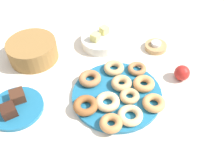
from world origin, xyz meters
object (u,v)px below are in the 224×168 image
at_px(candle_holder, 156,47).
at_px(donut_9, 154,103).
at_px(melon_chunk_left, 95,37).
at_px(donut_1, 90,79).
at_px(donut_0, 130,96).
at_px(brownie_near, 8,111).
at_px(donut_2, 144,84).
at_px(donut_8, 108,102).
at_px(donut_4, 137,69).
at_px(brownie_far, 17,96).
at_px(basket, 33,50).
at_px(fruit_bowl, 101,41).
at_px(donut_plate, 117,95).
at_px(apple, 182,73).
at_px(tealight, 156,44).
at_px(donut_6, 114,68).
at_px(donut_7, 130,115).
at_px(donut_3, 86,105).
at_px(cake_plate, 16,108).
at_px(donut_5, 121,83).
at_px(melon_chunk_right, 104,30).
at_px(donut_10, 111,123).

bearing_deg(candle_holder, donut_9, -139.54).
bearing_deg(melon_chunk_left, candle_holder, -42.93).
bearing_deg(melon_chunk_left, donut_1, -134.51).
xyz_separation_m(donut_0, brownie_near, (-0.38, 0.24, 0.01)).
xyz_separation_m(donut_1, donut_2, (0.15, -0.17, 0.00)).
relative_size(donut_0, candle_holder, 0.74).
bearing_deg(donut_8, donut_4, 14.56).
bearing_deg(brownie_far, basket, 47.48).
height_order(brownie_near, fruit_bowl, brownie_near).
distance_m(donut_plate, apple, 0.29).
bearing_deg(tealight, donut_6, 178.03).
xyz_separation_m(tealight, melon_chunk_left, (-0.21, 0.19, 0.03)).
bearing_deg(donut_7, tealight, 29.58).
bearing_deg(donut_9, apple, 7.90).
relative_size(donut_8, brownie_near, 1.72).
height_order(donut_9, brownie_far, brownie_far).
bearing_deg(donut_3, fruit_bowl, 42.16).
height_order(brownie_near, basket, basket).
bearing_deg(candle_holder, basket, 145.58).
relative_size(donut_2, cake_plate, 0.42).
bearing_deg(cake_plate, donut_5, -26.31).
bearing_deg(apple, melon_chunk_right, 100.37).
bearing_deg(tealight, brownie_far, 168.38).
xyz_separation_m(donut_3, donut_8, (0.07, -0.04, 0.00)).
relative_size(donut_plate, donut_6, 4.10).
height_order(donut_6, basket, basket).
bearing_deg(fruit_bowl, donut_8, -125.89).
relative_size(brownie_near, candle_holder, 0.52).
bearing_deg(donut_7, donut_5, 58.83).
bearing_deg(donut_3, candle_holder, 8.75).
bearing_deg(donut_7, donut_1, 89.21).
bearing_deg(donut_plate, donut_10, -140.20).
xyz_separation_m(donut_0, donut_6, (0.06, 0.16, 0.00)).
distance_m(donut_8, apple, 0.34).
xyz_separation_m(fruit_bowl, apple, (0.11, -0.40, 0.01)).
bearing_deg(basket, melon_chunk_left, -25.99).
distance_m(tealight, melon_chunk_left, 0.29).
height_order(donut_7, candle_holder, donut_7).
xyz_separation_m(donut_3, donut_9, (0.20, -0.16, -0.00)).
relative_size(basket, melon_chunk_left, 6.02).
distance_m(donut_6, melon_chunk_left, 0.19).
height_order(donut_4, donut_5, donut_5).
distance_m(fruit_bowl, apple, 0.41).
height_order(cake_plate, melon_chunk_right, melon_chunk_right).
height_order(donut_3, fruit_bowl, same).
bearing_deg(brownie_far, donut_4, -22.60).
xyz_separation_m(donut_1, donut_6, (0.12, -0.02, -0.00)).
height_order(donut_0, donut_5, donut_5).
relative_size(donut_3, candle_holder, 0.91).
relative_size(donut_1, donut_2, 1.05).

